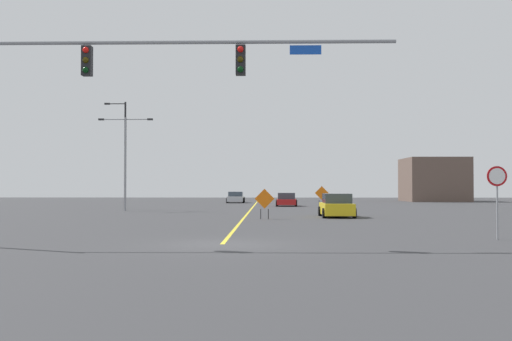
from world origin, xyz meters
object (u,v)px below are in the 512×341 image
Objects in this scene: street_lamp_mid_left at (125,154)px; car_silver_approaching at (236,197)px; car_yellow_far at (337,206)px; car_red_near at (287,200)px; construction_sign_left_shoulder at (265,200)px; stop_sign at (497,188)px; street_lamp_far_left at (124,151)px; construction_sign_median_near at (322,194)px; traffic_signal_assembly at (90,79)px.

car_silver_approaching is (7.53, 25.76, -3.95)m from street_lamp_mid_left.
car_red_near is (-2.68, 22.35, -0.07)m from car_yellow_far.
street_lamp_mid_left is 4.08× the size of construction_sign_left_shoulder.
street_lamp_far_left reaches higher than stop_sign.
construction_sign_median_near reaches higher than car_red_near.
construction_sign_left_shoulder is (5.96, 16.63, -4.61)m from traffic_signal_assembly.
traffic_signal_assembly is 18.26m from construction_sign_left_shoulder.
construction_sign_median_near is 0.45× the size of car_silver_approaching.
car_red_near is (-3.32, 2.97, -0.63)m from construction_sign_median_near.
car_yellow_far is (-4.22, 17.23, -1.24)m from stop_sign.
traffic_signal_assembly reaches higher than stop_sign.
construction_sign_left_shoulder is 0.41× the size of car_silver_approaching.
street_lamp_far_left is 24.80m from car_silver_approaching.
car_red_near is at bearing 44.32° from street_lamp_mid_left.
traffic_signal_assembly is at bearing -172.01° from stop_sign.
car_red_near is at bearing 138.15° from construction_sign_median_near.
construction_sign_left_shoulder is (11.36, -11.98, -3.43)m from street_lamp_mid_left.
construction_sign_left_shoulder is (12.17, -14.80, -3.88)m from street_lamp_far_left.
street_lamp_far_left is (-0.80, 2.82, 0.44)m from street_lamp_mid_left.
street_lamp_mid_left is 1.70× the size of car_yellow_far.
street_lamp_far_left is at bearing -157.44° from construction_sign_median_near.
traffic_signal_assembly is 40.56m from construction_sign_median_near.
street_lamp_far_left reaches higher than construction_sign_left_shoulder.
street_lamp_far_left is 2.05× the size of car_silver_approaching.
street_lamp_far_left is 21.20m from car_yellow_far.
traffic_signal_assembly is at bearing -78.84° from street_lamp_far_left.
street_lamp_far_left is 18.03m from car_red_near.
car_silver_approaching is (2.13, 54.37, -5.13)m from traffic_signal_assembly.
car_silver_approaching is at bearing 73.71° from street_lamp_mid_left.
street_lamp_far_left is 4.56× the size of construction_sign_median_near.
traffic_signal_assembly is 22.63m from car_yellow_far.
street_lamp_mid_left is 3.75× the size of construction_sign_median_near.
traffic_signal_assembly is 2.15× the size of street_lamp_mid_left.
car_red_near is 13.98m from car_silver_approaching.
construction_sign_median_near is 18.17m from car_silver_approaching.
car_silver_approaching is at bearing 103.70° from stop_sign.
stop_sign is at bearing -76.30° from car_silver_approaching.
construction_sign_left_shoulder is (-5.32, -22.06, -0.11)m from construction_sign_median_near.
construction_sign_median_near is (17.49, 7.27, -3.77)m from street_lamp_far_left.
street_lamp_mid_left is 1.68× the size of car_silver_approaching.
street_lamp_mid_left reaches higher than car_silver_approaching.
traffic_signal_assembly reaches higher than car_red_near.
stop_sign is 17.08m from construction_sign_left_shoulder.
traffic_signal_assembly is 3.90× the size of car_red_near.
car_yellow_far is 22.51m from car_red_near.
street_lamp_mid_left reaches higher than car_red_near.
traffic_signal_assembly is at bearing -118.88° from car_yellow_far.
construction_sign_left_shoulder reaches higher than car_silver_approaching.
car_silver_approaching is at bearing 87.76° from traffic_signal_assembly.
car_yellow_far is 36.08m from car_silver_approaching.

